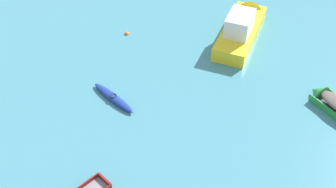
% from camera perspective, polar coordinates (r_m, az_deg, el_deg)
% --- Properties ---
extents(rowboat_green_far_back, '(2.27, 3.62, 1.13)m').
position_cam_1_polar(rowboat_green_far_back, '(24.40, 20.72, -1.00)').
color(rowboat_green_far_back, '#4C4C51').
rests_on(rowboat_green_far_back, ground_plane).
extents(kayak_deep_blue_near_camera, '(2.08, 2.98, 0.30)m').
position_cam_1_polar(kayak_deep_blue_near_camera, '(23.52, -7.17, -0.47)').
color(kayak_deep_blue_near_camera, navy).
rests_on(kayak_deep_blue_near_camera, ground_plane).
extents(motor_launch_yellow_back_row_left, '(5.28, 6.41, 2.44)m').
position_cam_1_polar(motor_launch_yellow_back_row_left, '(28.22, 9.75, 8.82)').
color(motor_launch_yellow_back_row_left, yellow).
rests_on(motor_launch_yellow_back_row_left, ground_plane).
extents(mooring_buoy_trailing, '(0.30, 0.30, 0.30)m').
position_cam_1_polar(mooring_buoy_trailing, '(28.38, -5.42, 7.84)').
color(mooring_buoy_trailing, orange).
rests_on(mooring_buoy_trailing, ground_plane).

